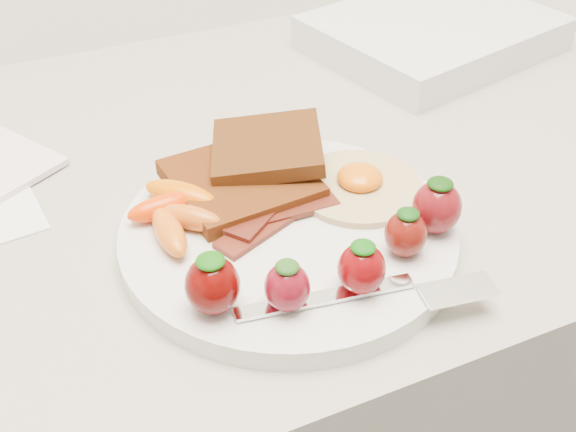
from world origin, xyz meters
name	(u,v)px	position (x,y,z in m)	size (l,w,h in m)	color
plate	(288,235)	(-0.03, 1.57, 0.91)	(0.27, 0.27, 0.02)	silver
toast_lower	(240,181)	(-0.04, 1.63, 0.93)	(0.11, 0.11, 0.01)	#39220B
toast_upper	(267,147)	(-0.01, 1.65, 0.94)	(0.09, 0.09, 0.01)	black
fried_egg	(359,184)	(0.05, 1.59, 0.92)	(0.12, 0.12, 0.02)	beige
bacon_strips	(272,213)	(-0.03, 1.58, 0.92)	(0.11, 0.09, 0.01)	#470E06
baby_carrots	(176,212)	(-0.11, 1.61, 0.93)	(0.08, 0.11, 0.02)	#E83800
strawberries	(343,252)	(-0.01, 1.50, 0.94)	(0.23, 0.07, 0.05)	#4B0302
fork	(386,294)	(0.00, 1.46, 0.92)	(0.18, 0.06, 0.00)	silver
appliance	(433,33)	(0.29, 1.83, 0.92)	(0.27, 0.21, 0.04)	silver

